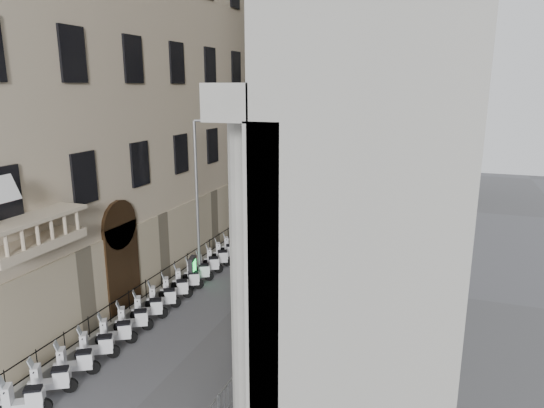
{
  "coord_description": "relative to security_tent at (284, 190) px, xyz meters",
  "views": [
    {
      "loc": [
        9.31,
        -6.23,
        10.79
      ],
      "look_at": [
        0.62,
        17.94,
        4.5
      ],
      "focal_mm": 32.0,
      "sensor_mm": 36.0,
      "label": 1
    }
  ],
  "objects": [
    {
      "name": "scooter_8",
      "position": [
        -1.28,
        -13.93,
        -3.1
      ],
      "size": [
        1.49,
        1.2,
        1.5
      ],
      "primitive_type": null,
      "rotation": [
        0.0,
        0.0,
        2.11
      ],
      "color": "white",
      "rests_on": "ground"
    },
    {
      "name": "pedestrian_b",
      "position": [
        2.79,
        0.23,
        -2.32
      ],
      "size": [
        0.77,
        0.61,
        1.55
      ],
      "primitive_type": "imported",
      "rotation": [
        0.0,
        0.0,
        3.17
      ],
      "color": "black",
      "rests_on": "ground"
    },
    {
      "name": "scooter_11",
      "position": [
        -1.28,
        -10.28,
        -3.1
      ],
      "size": [
        1.49,
        1.2,
        1.5
      ],
      "primitive_type": null,
      "rotation": [
        0.0,
        0.0,
        2.11
      ],
      "color": "white",
      "rests_on": "ground"
    },
    {
      "name": "barrier_1",
      "position": [
        5.03,
        -20.65,
        -3.1
      ],
      "size": [
        0.6,
        2.4,
        1.1
      ],
      "primitive_type": null,
      "color": "#9D9FA4",
      "rests_on": "ground"
    },
    {
      "name": "info_kiosk",
      "position": [
        -1.19,
        -12.33,
        -2.21
      ],
      "size": [
        0.46,
        0.86,
        1.75
      ],
      "rotation": [
        0.0,
        0.0,
        0.27
      ],
      "color": "black",
      "rests_on": "ground"
    },
    {
      "name": "barrier_2",
      "position": [
        5.03,
        -18.15,
        -3.1
      ],
      "size": [
        0.6,
        2.4,
        1.1
      ],
      "primitive_type": null,
      "color": "#9D9FA4",
      "rests_on": "ground"
    },
    {
      "name": "scooter_6",
      "position": [
        -1.28,
        -16.37,
        -3.1
      ],
      "size": [
        1.49,
        1.2,
        1.5
      ],
      "primitive_type": null,
      "rotation": [
        0.0,
        0.0,
        2.11
      ],
      "color": "white",
      "rests_on": "ground"
    },
    {
      "name": "pedestrian_c",
      "position": [
        1.74,
        1.35,
        -2.23
      ],
      "size": [
        1.0,
        0.85,
        1.73
      ],
      "primitive_type": "imported",
      "rotation": [
        0.0,
        0.0,
        3.57
      ],
      "color": "black",
      "rests_on": "ground"
    },
    {
      "name": "scooter_1",
      "position": [
        -1.28,
        -22.46,
        -3.1
      ],
      "size": [
        1.49,
        1.2,
        1.5
      ],
      "primitive_type": null,
      "rotation": [
        0.0,
        0.0,
        2.11
      ],
      "color": "white",
      "rests_on": "ground"
    },
    {
      "name": "blue_awning",
      "position": [
        6.13,
        -1.96,
        -3.1
      ],
      "size": [
        1.6,
        3.0,
        3.0
      ],
      "primitive_type": null,
      "color": "navy",
      "rests_on": "ground"
    },
    {
      "name": "flag",
      "position": [
        -2.02,
        -22.96,
        -3.1
      ],
      "size": [
        1.0,
        1.4,
        8.2
      ],
      "primitive_type": null,
      "color": "#9E0C11",
      "rests_on": "ground"
    },
    {
      "name": "scooter_7",
      "position": [
        -1.28,
        -15.15,
        -3.1
      ],
      "size": [
        1.49,
        1.2,
        1.5
      ],
      "primitive_type": null,
      "rotation": [
        0.0,
        0.0,
        2.11
      ],
      "color": "white",
      "rests_on": "ground"
    },
    {
      "name": "scooter_3",
      "position": [
        -1.28,
        -20.03,
        -3.1
      ],
      "size": [
        1.49,
        1.2,
        1.5
      ],
      "primitive_type": null,
      "rotation": [
        0.0,
        0.0,
        2.11
      ],
      "color": "white",
      "rests_on": "ground"
    },
    {
      "name": "scooter_9",
      "position": [
        -1.28,
        -12.71,
        -3.1
      ],
      "size": [
        1.49,
        1.2,
        1.5
      ],
      "primitive_type": null,
      "rotation": [
        0.0,
        0.0,
        2.11
      ],
      "color": "white",
      "rests_on": "ground"
    },
    {
      "name": "scooter_14",
      "position": [
        -1.28,
        -6.62,
        -3.1
      ],
      "size": [
        1.49,
        1.2,
        1.5
      ],
      "primitive_type": null,
      "rotation": [
        0.0,
        0.0,
        2.11
      ],
      "color": "white",
      "rests_on": "ground"
    },
    {
      "name": "barrier_5",
      "position": [
        5.03,
        -10.65,
        -3.1
      ],
      "size": [
        0.6,
        2.4,
        1.1
      ],
      "primitive_type": null,
      "color": "#9D9FA4",
      "rests_on": "ground"
    },
    {
      "name": "barrier_7",
      "position": [
        5.03,
        -5.65,
        -3.1
      ],
      "size": [
        0.6,
        2.4,
        1.1
      ],
      "primitive_type": null,
      "color": "#9D9FA4",
      "rests_on": "ground"
    },
    {
      "name": "scooter_12",
      "position": [
        -1.28,
        -9.06,
        -3.1
      ],
      "size": [
        1.49,
        1.2,
        1.5
      ],
      "primitive_type": null,
      "rotation": [
        0.0,
        0.0,
        2.11
      ],
      "color": "white",
      "rests_on": "ground"
    },
    {
      "name": "scooter_13",
      "position": [
        -1.28,
        -7.84,
        -3.1
      ],
      "size": [
        1.49,
        1.2,
        1.5
      ],
      "primitive_type": null,
      "rotation": [
        0.0,
        0.0,
        2.11
      ],
      "color": "white",
      "rests_on": "ground"
    },
    {
      "name": "scooter_4",
      "position": [
        -1.28,
        -18.81,
        -3.1
      ],
      "size": [
        1.49,
        1.2,
        1.5
      ],
      "primitive_type": null,
      "rotation": [
        0.0,
        0.0,
        2.11
      ],
      "color": "white",
      "rests_on": "ground"
    },
    {
      "name": "security_tent",
      "position": [
        0.0,
        0.0,
        0.0
      ],
      "size": [
        4.56,
        4.56,
        3.71
      ],
      "color": "white",
      "rests_on": "ground"
    },
    {
      "name": "street_lamp",
      "position": [
        -0.87,
        -11.29,
        2.36
      ],
      "size": [
        2.83,
        1.15,
        9.07
      ],
      "rotation": [
        0.0,
        0.0,
        0.34
      ],
      "color": "#9A9CA2",
      "rests_on": "ground"
    },
    {
      "name": "barrier_6",
      "position": [
        5.03,
        -8.15,
        -3.1
      ],
      "size": [
        0.6,
        2.4,
        1.1
      ],
      "primitive_type": null,
      "color": "#9D9FA4",
      "rests_on": "ground"
    },
    {
      "name": "far_building",
      "position": [
        1.98,
        20.04,
        11.9
      ],
      "size": [
        22.0,
        10.0,
        30.0
      ],
      "primitive_type": "cube",
      "color": "beige",
      "rests_on": "ground"
    },
    {
      "name": "scooter_5",
      "position": [
        -1.28,
        -17.59,
        -3.1
      ],
      "size": [
        1.49,
        1.2,
        1.5
      ],
      "primitive_type": null,
      "rotation": [
        0.0,
        0.0,
        2.11
      ],
      "color": "white",
      "rests_on": "ground"
    },
    {
      "name": "barrier_4",
      "position": [
        5.03,
        -13.15,
        -3.1
      ],
      "size": [
        0.6,
        2.4,
        1.1
      ],
      "primitive_type": null,
      "color": "#9D9FA4",
      "rests_on": "ground"
    },
    {
      "name": "scooter_10",
      "position": [
        -1.28,
        -11.49,
        -3.1
      ],
      "size": [
        1.49,
        1.2,
        1.5
      ],
      "primitive_type": null,
      "rotation": [
        0.0,
        0.0,
        2.11
      ],
      "color": "white",
      "rests_on": "ground"
    },
    {
      "name": "barrier_3",
      "position": [
        5.03,
        -15.65,
        -3.1
      ],
      "size": [
        0.6,
        2.4,
        1.1
      ],
      "primitive_type": null,
      "color": "#9D9FA4",
      "rests_on": "ground"
    },
    {
      "name": "scooter_2",
      "position": [
        -1.28,
        -21.24,
        -3.1
      ],
      "size": [
        1.49,
        1.2,
        1.5
      ],
      "primitive_type": null,
      "rotation": [
        0.0,
        0.0,
        2.11
      ],
      "color": "white",
      "rests_on": "ground"
    },
    {
      "name": "pedestrian_a",
      "position": [
        2.17,
        -5.92,
        -2.19
      ],
      "size": [
        0.75,
        0.58,
        1.82
      ],
      "primitive_type": "imported",
      "rotation": [
        0.0,
        0.0,
        3.39
      ],
      "color": "#0D1435",
      "rests_on": "ground"
    },
    {
      "name": "barrier_8",
      "position": [
        5.03,
        -3.15,
        -3.1
      ],
      "size": [
        0.6,
        2.4,
        1.1
      ],
      "primitive_type": null,
      "color": "#9D9FA4",
      "rests_on": "ground"
    },
    {
      "name": "iron_fence",
      "position": [
        -2.32,
        -9.96,
        -3.1
      ],
      "size": [
        0.3,
        28.0,
        1.4
      ],
      "primitive_type": null,
      "color": "black",
      "rests_on": "ground"
    }
  ]
}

